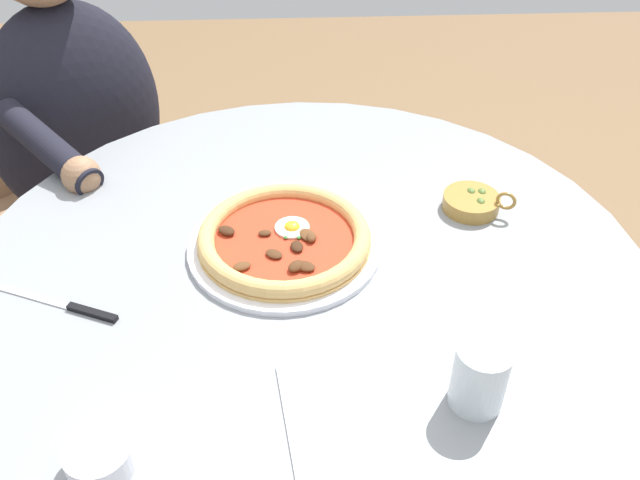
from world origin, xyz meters
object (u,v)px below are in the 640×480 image
Objects in this scene: ramekin_capers at (99,457)px; fork_utensil at (289,422)px; diner_person at (95,193)px; dining_table at (306,329)px; water_glass at (479,379)px; olive_pan at (472,202)px; cafe_chair_diner at (71,177)px; steak_knife at (74,308)px; pizza_on_plate at (284,240)px.

ramekin_capers is 0.45× the size of fork_utensil.
fork_utensil is 0.99m from diner_person.
water_glass reaches higher than dining_table.
ramekin_capers is 0.67× the size of olive_pan.
cafe_chair_diner reaches higher than olive_pan.
steak_knife is 0.24× the size of cafe_chair_diner.
ramekin_capers is at bearing 18.33° from cafe_chair_diner.
pizza_on_plate is 0.74m from diner_person.
fork_utensil is 0.15× the size of diner_person.
water_glass is at bearing 39.83° from cafe_chair_diner.
water_glass is 0.48× the size of steak_knife.
pizza_on_plate is 0.43m from ramekin_capers.
water_glass is at bearing 37.26° from dining_table.
dining_table is 5.58× the size of steak_knife.
diner_person is at bearing -140.20° from water_glass.
steak_knife is 0.83m from cafe_chair_diner.
olive_pan is at bearing 105.78° from pizza_on_plate.
steak_knife reaches higher than fork_utensil.
pizza_on_plate is 3.96× the size of ramekin_capers.
pizza_on_plate is 0.39m from water_glass.
cafe_chair_diner reaches higher than fork_utensil.
pizza_on_plate is 0.33m from olive_pan.
cafe_chair_diner reaches higher than dining_table.
dining_table is 0.94× the size of diner_person.
dining_table is at bearing 144.50° from ramekin_capers.
olive_pan reaches higher than dining_table.
water_glass is 0.24m from fork_utensil.
cafe_chair_diner is (-0.93, -0.78, -0.30)m from water_glass.
pizza_on_plate is at bearing -142.87° from water_glass.
dining_table is at bearing 103.61° from steak_knife.
steak_knife is at bearing -76.39° from dining_table.
ramekin_capers reaches higher than steak_knife.
dining_table is 0.32m from fork_utensil.
ramekin_capers is (0.38, -0.21, 0.00)m from pizza_on_plate.
pizza_on_plate reaches higher than ramekin_capers.
steak_knife is (-0.19, -0.54, -0.04)m from water_glass.
pizza_on_plate reaches higher than dining_table.
diner_person is at bearing -139.05° from dining_table.
ramekin_capers is at bearing -48.47° from olive_pan.
cafe_chair_diner is at bearing -161.67° from ramekin_capers.
diner_person is at bearing -166.54° from steak_knife.
fork_utensil is (0.02, -0.23, -0.04)m from water_glass.
olive_pan is 0.92m from diner_person.
diner_person reaches higher than water_glass.
steak_knife is at bearing -109.19° from water_glass.
steak_knife is 0.70m from diner_person.
ramekin_capers is 0.97m from diner_person.
dining_table is at bearing 36.22° from pizza_on_plate.
diner_person is at bearing -118.91° from olive_pan.
cafe_chair_diner is (-0.62, -0.54, -0.28)m from pizza_on_plate.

